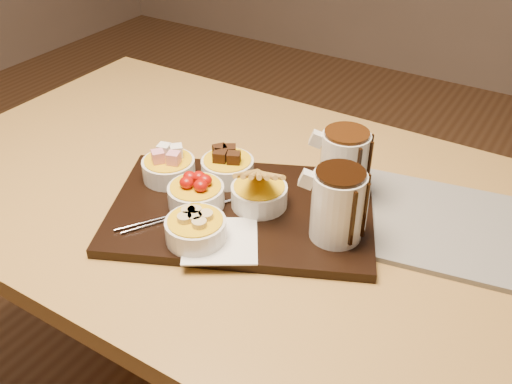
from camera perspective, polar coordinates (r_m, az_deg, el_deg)
The scene contains 12 objects.
dining_table at distance 1.17m, azimuth -3.93°, elevation -3.09°, with size 1.20×0.80×0.75m.
serving_board at distance 1.02m, azimuth -1.44°, elevation -1.86°, with size 0.46×0.30×0.02m, color black.
napkin at distance 0.93m, azimuth -3.57°, elevation -4.86°, with size 0.12×0.12×0.00m, color white.
bowl_marshmallows at distance 1.09m, azimuth -8.70°, elevation 2.27°, with size 0.10×0.10×0.04m, color silver.
bowl_cake at distance 1.08m, azimuth -2.86°, elevation 2.32°, with size 0.10×0.10×0.04m, color silver.
bowl_strawberries at distance 1.01m, azimuth -6.00°, elevation -0.40°, with size 0.10×0.10×0.04m, color silver.
bowl_biscotti at distance 1.00m, azimuth 0.32°, elevation -0.37°, with size 0.10×0.10×0.04m, color silver.
bowl_bananas at distance 0.93m, azimuth -6.03°, elevation -3.82°, with size 0.10×0.10×0.04m, color silver.
pitcher_dark_chocolate at distance 0.92m, azimuth 8.17°, elevation -1.41°, with size 0.09×0.09×0.12m, color silver.
pitcher_milk_chocolate at distance 1.03m, azimuth 8.79°, elevation 2.79°, with size 0.09×0.09×0.12m, color silver.
fondue_skewers at distance 1.00m, azimuth -6.81°, elevation -1.89°, with size 0.26×0.03×0.01m, color silver, non-canonical shape.
newspaper at distance 1.04m, azimuth 17.84°, elevation -3.14°, with size 0.32×0.26×0.01m, color beige.
Camera 1 is at (0.55, -0.74, 1.36)m, focal length 40.00 mm.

